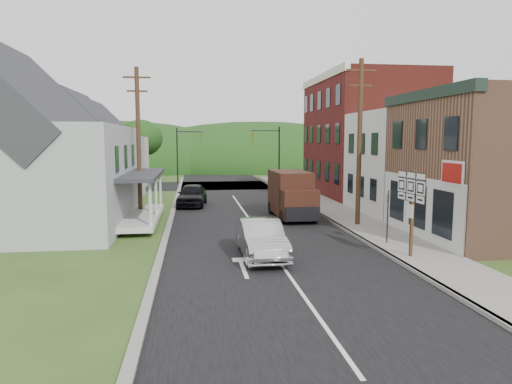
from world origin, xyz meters
name	(u,v)px	position (x,y,z in m)	size (l,w,h in m)	color
ground	(267,244)	(0.00, 0.00, 0.00)	(120.00, 120.00, 0.00)	#2D4719
road	(243,211)	(0.00, 10.00, 0.00)	(9.00, 90.00, 0.02)	black
cross_road	(225,185)	(0.00, 27.00, 0.00)	(60.00, 9.00, 0.02)	black
sidewalk_right	(337,212)	(5.90, 8.00, 0.07)	(2.80, 55.00, 0.15)	slate
curb_right	(317,213)	(4.55, 8.00, 0.07)	(0.20, 55.00, 0.15)	slate
curb_left	(172,216)	(-4.65, 8.00, 0.06)	(0.30, 55.00, 0.12)	slate
storefront_tan	(499,166)	(11.30, 0.00, 3.50)	(8.00, 8.00, 7.00)	brown
storefront_white	(421,163)	(11.30, 7.50, 3.25)	(8.00, 7.00, 6.50)	silver
storefront_red	(367,137)	(11.30, 17.00, 5.00)	(8.00, 12.00, 10.00)	maroon
house_gray	(30,149)	(-12.00, 6.00, 4.23)	(10.20, 12.24, 8.35)	#A2A4A7
house_blue	(93,153)	(-11.00, 17.00, 3.69)	(7.14, 8.16, 7.28)	#8BA6BD
house_cream	(108,150)	(-11.50, 26.00, 3.69)	(7.14, 8.16, 7.28)	beige
utility_pole_right	(359,141)	(5.60, 3.50, 4.66)	(1.60, 0.26, 9.00)	#472D19
utility_pole_left	(139,141)	(-6.50, 8.00, 4.66)	(1.60, 0.26, 9.00)	#472D19
traffic_signal_right	(272,150)	(4.30, 23.50, 3.76)	(2.87, 0.20, 6.00)	black
traffic_signal_left	(184,149)	(-4.30, 30.50, 3.76)	(2.87, 0.20, 6.00)	black
tree_left_d	(141,138)	(-9.00, 32.00, 4.88)	(4.80, 4.80, 6.94)	#382616
forested_ridge	(214,168)	(0.00, 55.00, 0.00)	(90.00, 30.00, 16.00)	black
silver_sedan	(261,239)	(-0.60, -2.25, 0.76)	(1.60, 4.59, 1.51)	#BCBCC1
dark_sedan	(192,195)	(-3.39, 12.63, 0.79)	(1.88, 4.66, 1.59)	black
delivery_van	(292,195)	(2.60, 6.66, 1.43)	(2.20, 5.10, 2.83)	black
route_sign_cluster	(411,201)	(5.20, -3.42, 2.36)	(0.23, 1.95, 3.42)	#472D19
warning_sign	(387,207)	(5.28, -1.02, 1.77)	(0.30, 0.64, 2.53)	black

